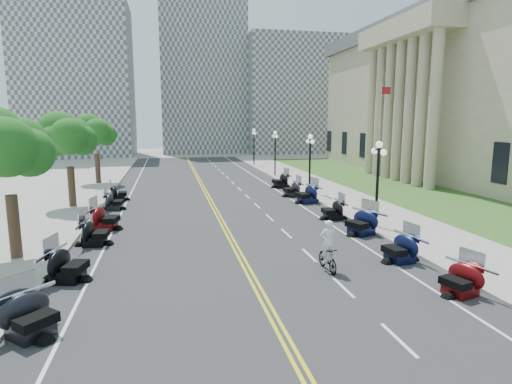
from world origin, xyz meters
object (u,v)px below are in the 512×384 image
flagpole (379,133)px  cyclist_rider (328,225)px  bicycle (327,259)px  civic_building (502,95)px

flagpole → cyclist_rider: flagpole is taller
flagpole → bicycle: bearing=-121.4°
cyclist_rider → bicycle: bearing=-0.0°
civic_building → bicycle: bearing=-139.9°
civic_building → cyclist_rider: 38.17m
civic_building → cyclist_rider: (-28.74, -24.16, -6.91)m
flagpole → cyclist_rider: 28.46m
bicycle → cyclist_rider: (0.00, 0.00, 1.45)m
flagpole → cyclist_rider: size_ratio=5.43×
bicycle → cyclist_rider: cyclist_rider is taller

